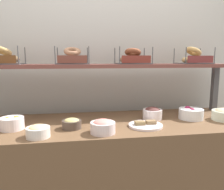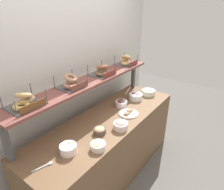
{
  "view_description": "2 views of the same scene",
  "coord_description": "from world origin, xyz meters",
  "px_view_note": "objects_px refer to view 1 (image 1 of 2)",
  "views": [
    {
      "loc": [
        -0.23,
        -1.6,
        1.32
      ],
      "look_at": [
        0.04,
        0.08,
        1.05
      ],
      "focal_mm": 35.51,
      "sensor_mm": 36.0,
      "label": 1
    },
    {
      "loc": [
        -1.57,
        -1.22,
        2.1
      ],
      "look_at": [
        0.14,
        0.04,
        1.1
      ],
      "focal_mm": 31.53,
      "sensor_mm": 36.0,
      "label": 2
    }
  ],
  "objects_px": {
    "bowl_hummus": "(72,123)",
    "serving_plate_white": "(146,125)",
    "bowl_egg_salad": "(38,131)",
    "bagel_basket_plain": "(3,58)",
    "bowl_fruit_salad": "(12,123)",
    "bowl_lox_spread": "(103,126)",
    "bowl_beet_salad": "(191,113)",
    "bagel_basket_sesame": "(193,58)",
    "bowl_chocolate_spread": "(152,113)",
    "bagel_basket_cinnamon_raisin": "(133,58)",
    "bagel_basket_everything": "(72,58)"
  },
  "relations": [
    {
      "from": "bowl_hummus",
      "to": "bagel_basket_plain",
      "type": "height_order",
      "value": "bagel_basket_plain"
    },
    {
      "from": "bowl_fruit_salad",
      "to": "bagel_basket_plain",
      "type": "distance_m",
      "value": 0.57
    },
    {
      "from": "bowl_lox_spread",
      "to": "bowl_chocolate_spread",
      "type": "xyz_separation_m",
      "value": [
        0.43,
        0.28,
        0.0
      ]
    },
    {
      "from": "bagel_basket_cinnamon_raisin",
      "to": "bagel_basket_sesame",
      "type": "bearing_deg",
      "value": 0.06
    },
    {
      "from": "bowl_lox_spread",
      "to": "bagel_basket_plain",
      "type": "xyz_separation_m",
      "value": [
        -0.73,
        0.52,
        0.43
      ]
    },
    {
      "from": "bowl_beet_salad",
      "to": "bagel_basket_cinnamon_raisin",
      "type": "height_order",
      "value": "bagel_basket_cinnamon_raisin"
    },
    {
      "from": "bowl_fruit_salad",
      "to": "bowl_lox_spread",
      "type": "height_order",
      "value": "bowl_lox_spread"
    },
    {
      "from": "bowl_hummus",
      "to": "serving_plate_white",
      "type": "distance_m",
      "value": 0.52
    },
    {
      "from": "bowl_lox_spread",
      "to": "bagel_basket_everything",
      "type": "height_order",
      "value": "bagel_basket_everything"
    },
    {
      "from": "bowl_chocolate_spread",
      "to": "bagel_basket_sesame",
      "type": "xyz_separation_m",
      "value": [
        0.44,
        0.22,
        0.43
      ]
    },
    {
      "from": "bowl_lox_spread",
      "to": "bowl_beet_salad",
      "type": "distance_m",
      "value": 0.77
    },
    {
      "from": "bagel_basket_everything",
      "to": "bowl_fruit_salad",
      "type": "bearing_deg",
      "value": -139.98
    },
    {
      "from": "bowl_egg_salad",
      "to": "bowl_hummus",
      "type": "distance_m",
      "value": 0.25
    },
    {
      "from": "bowl_lox_spread",
      "to": "bagel_basket_cinnamon_raisin",
      "type": "relative_size",
      "value": 0.57
    },
    {
      "from": "bowl_beet_salad",
      "to": "serving_plate_white",
      "type": "relative_size",
      "value": 0.79
    },
    {
      "from": "bagel_basket_cinnamon_raisin",
      "to": "bowl_chocolate_spread",
      "type": "bearing_deg",
      "value": -63.33
    },
    {
      "from": "bowl_egg_salad",
      "to": "bowl_beet_salad",
      "type": "relative_size",
      "value": 0.76
    },
    {
      "from": "bowl_lox_spread",
      "to": "bowl_hummus",
      "type": "height_order",
      "value": "bowl_lox_spread"
    },
    {
      "from": "bagel_basket_sesame",
      "to": "bagel_basket_plain",
      "type": "bearing_deg",
      "value": 179.52
    },
    {
      "from": "serving_plate_white",
      "to": "bagel_basket_cinnamon_raisin",
      "type": "bearing_deg",
      "value": 89.71
    },
    {
      "from": "bowl_fruit_salad",
      "to": "serving_plate_white",
      "type": "xyz_separation_m",
      "value": [
        0.91,
        -0.08,
        -0.03
      ]
    },
    {
      "from": "bagel_basket_plain",
      "to": "bagel_basket_cinnamon_raisin",
      "type": "height_order",
      "value": "bagel_basket_plain"
    },
    {
      "from": "serving_plate_white",
      "to": "bagel_basket_everything",
      "type": "height_order",
      "value": "bagel_basket_everything"
    },
    {
      "from": "bowl_beet_salad",
      "to": "bowl_hummus",
      "type": "bearing_deg",
      "value": -173.37
    },
    {
      "from": "serving_plate_white",
      "to": "bagel_basket_everything",
      "type": "bearing_deg",
      "value": 140.22
    },
    {
      "from": "bowl_hummus",
      "to": "bagel_basket_plain",
      "type": "xyz_separation_m",
      "value": [
        -0.53,
        0.39,
        0.44
      ]
    },
    {
      "from": "bowl_lox_spread",
      "to": "bowl_beet_salad",
      "type": "height_order",
      "value": "bowl_beet_salad"
    },
    {
      "from": "bowl_chocolate_spread",
      "to": "bowl_lox_spread",
      "type": "bearing_deg",
      "value": -147.04
    },
    {
      "from": "bowl_beet_salad",
      "to": "bagel_basket_plain",
      "type": "bearing_deg",
      "value": 169.3
    },
    {
      "from": "serving_plate_white",
      "to": "bowl_fruit_salad",
      "type": "bearing_deg",
      "value": 175.04
    },
    {
      "from": "bowl_hummus",
      "to": "bagel_basket_cinnamon_raisin",
      "type": "distance_m",
      "value": 0.77
    },
    {
      "from": "bowl_fruit_salad",
      "to": "bowl_lox_spread",
      "type": "xyz_separation_m",
      "value": [
        0.6,
        -0.17,
        0.0
      ]
    },
    {
      "from": "bowl_fruit_salad",
      "to": "bowl_beet_salad",
      "type": "xyz_separation_m",
      "value": [
        1.33,
        0.07,
        -0.0
      ]
    },
    {
      "from": "bowl_beet_salad",
      "to": "bowl_fruit_salad",
      "type": "bearing_deg",
      "value": -177.19
    },
    {
      "from": "bowl_egg_salad",
      "to": "bagel_basket_plain",
      "type": "distance_m",
      "value": 0.76
    },
    {
      "from": "bowl_chocolate_spread",
      "to": "bowl_hummus",
      "type": "distance_m",
      "value": 0.65
    },
    {
      "from": "bowl_chocolate_spread",
      "to": "serving_plate_white",
      "type": "distance_m",
      "value": 0.22
    },
    {
      "from": "bowl_egg_salad",
      "to": "bowl_lox_spread",
      "type": "bearing_deg",
      "value": 2.11
    },
    {
      "from": "bowl_fruit_salad",
      "to": "bagel_basket_cinnamon_raisin",
      "type": "distance_m",
      "value": 1.06
    },
    {
      "from": "bowl_egg_salad",
      "to": "bowl_beet_salad",
      "type": "distance_m",
      "value": 1.16
    },
    {
      "from": "bowl_fruit_salad",
      "to": "bowl_hummus",
      "type": "height_order",
      "value": "bowl_fruit_salad"
    },
    {
      "from": "bowl_lox_spread",
      "to": "serving_plate_white",
      "type": "height_order",
      "value": "bowl_lox_spread"
    },
    {
      "from": "bowl_fruit_salad",
      "to": "bowl_lox_spread",
      "type": "relative_size",
      "value": 0.97
    },
    {
      "from": "bowl_lox_spread",
      "to": "bagel_basket_plain",
      "type": "distance_m",
      "value": 0.99
    },
    {
      "from": "bowl_egg_salad",
      "to": "bagel_basket_cinnamon_raisin",
      "type": "height_order",
      "value": "bagel_basket_cinnamon_raisin"
    },
    {
      "from": "bagel_basket_plain",
      "to": "bagel_basket_cinnamon_raisin",
      "type": "relative_size",
      "value": 1.05
    },
    {
      "from": "bowl_egg_salad",
      "to": "bowl_fruit_salad",
      "type": "xyz_separation_m",
      "value": [
        -0.2,
        0.19,
        0.0
      ]
    },
    {
      "from": "serving_plate_white",
      "to": "bagel_basket_everything",
      "type": "relative_size",
      "value": 0.88
    },
    {
      "from": "bagel_basket_cinnamon_raisin",
      "to": "bagel_basket_plain",
      "type": "bearing_deg",
      "value": 179.22
    },
    {
      "from": "bowl_egg_salad",
      "to": "bowl_beet_salad",
      "type": "xyz_separation_m",
      "value": [
        1.13,
        0.25,
        0.0
      ]
    }
  ]
}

